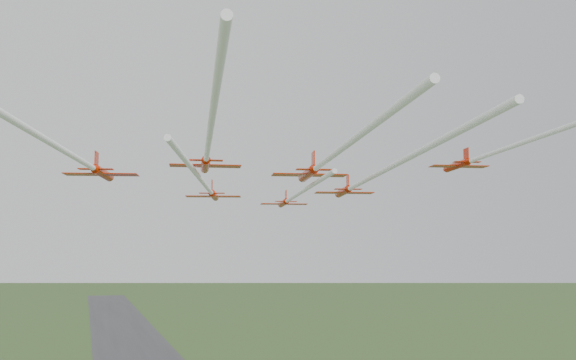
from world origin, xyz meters
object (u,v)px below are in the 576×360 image
object	(u,v)px
jet_row2_left	(206,186)
jet_row4_left	(208,147)
jet_row2_right	(368,179)
jet_row3_left	(71,155)
jet_row3_right	(505,149)
jet_lead	(293,197)
jet_row3_mid	(325,161)

from	to	relation	value
jet_row2_left	jet_row4_left	bearing A→B (deg)	-85.03
jet_row2_left	jet_row4_left	xyz separation A→B (m)	(-5.23, -29.54, 0.64)
jet_row2_left	jet_row2_right	distance (m)	22.48
jet_row3_left	jet_row3_right	xyz separation A→B (m)	(47.10, -9.07, 1.52)
jet_lead	jet_row3_left	xyz separation A→B (m)	(-34.03, -29.21, 1.20)
jet_row2_right	jet_row4_left	xyz separation A→B (m)	(-25.47, -19.80, -0.05)
jet_lead	jet_row4_left	world-z (taller)	jet_row4_left
jet_row2_left	jet_row3_left	size ratio (longest dim) A/B	0.91
jet_row2_right	jet_row3_mid	distance (m)	14.40
jet_lead	jet_row3_right	distance (m)	40.54
jet_row4_left	jet_row3_right	bearing A→B (deg)	13.49
jet_row3_mid	jet_row3_left	bearing A→B (deg)	-174.30
jet_row3_right	jet_row4_left	distance (m)	34.84
jet_row2_right	jet_row3_right	distance (m)	19.56
jet_row3_mid	jet_row3_right	bearing A→B (deg)	-9.66
jet_row2_right	jet_lead	bearing A→B (deg)	112.49
jet_row2_left	jet_row3_right	bearing A→B (deg)	-27.39
jet_row4_left	jet_row2_left	bearing A→B (deg)	89.09
jet_row2_right	jet_row3_right	xyz separation A→B (m)	(9.21, -17.15, 1.86)
jet_row3_mid	jet_row4_left	xyz separation A→B (m)	(-15.33, -9.60, -0.57)
jet_row2_left	jet_row2_right	xyz separation A→B (m)	(20.25, -9.74, 0.68)
jet_row3_left	jet_row3_mid	xyz separation A→B (m)	(27.74, -2.12, 0.18)
jet_lead	jet_row3_mid	bearing A→B (deg)	-91.21
jet_row3_left	jet_row3_mid	size ratio (longest dim) A/B	1.16
jet_lead	jet_row4_left	size ratio (longest dim) A/B	1.01
jet_row3_left	jet_row3_right	distance (m)	47.99
jet_row3_mid	jet_row4_left	world-z (taller)	jet_row3_mid
jet_row3_mid	jet_row3_right	xyz separation A→B (m)	(19.35, -6.94, 1.34)
jet_row2_left	jet_row3_right	size ratio (longest dim) A/B	1.05
jet_row3_left	jet_row4_left	distance (m)	17.08
jet_lead	jet_row4_left	bearing A→B (deg)	-107.71
jet_row3_mid	jet_lead	bearing A→B (deg)	88.73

